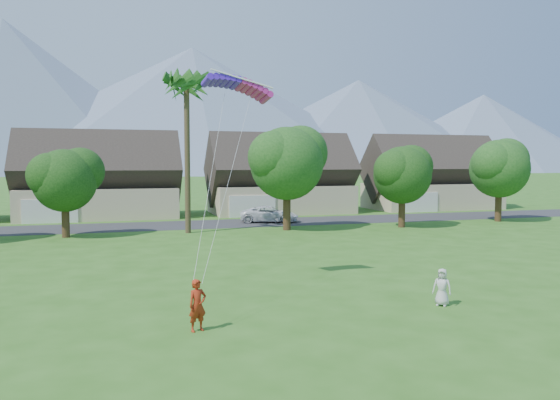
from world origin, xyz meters
name	(u,v)px	position (x,y,z in m)	size (l,w,h in m)	color
ground	(376,349)	(0.00, 0.00, 0.00)	(500.00, 500.00, 0.00)	#2D6019
street	(203,224)	(0.00, 34.00, 0.01)	(90.00, 7.00, 0.01)	#2D2D30
kite_flyer	(197,305)	(-4.87, 3.26, 0.87)	(0.63, 0.41, 1.73)	#A02912
watcher	(442,287)	(4.70, 3.74, 0.73)	(0.71, 0.46, 1.45)	silver
parked_car	(269,214)	(6.20, 34.00, 0.74)	(2.47, 5.36, 1.49)	white
mountain_ridge	(153,114)	(10.40, 260.00, 29.07)	(540.00, 240.00, 70.00)	slate
houses_row	(194,182)	(0.49, 42.99, 3.44)	(72.75, 8.19, 8.86)	beige
tree_row	(199,171)	(-1.14, 27.92, 4.89)	(62.27, 6.67, 8.45)	#47301C
fan_palm	(186,81)	(-2.00, 28.50, 11.80)	(3.00, 3.00, 13.80)	#4C3D26
parafoil_kite	(238,84)	(-2.10, 9.43, 9.03)	(3.09, 1.13, 0.50)	#4C1CD5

